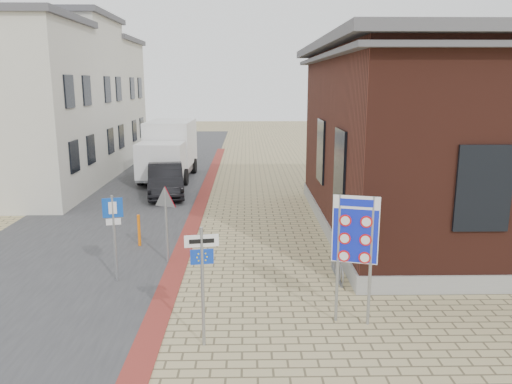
# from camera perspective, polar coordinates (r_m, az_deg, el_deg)

# --- Properties ---
(ground) EXTENTS (120.00, 120.00, 0.00)m
(ground) POSITION_cam_1_polar(r_m,az_deg,el_deg) (12.28, -1.52, -13.57)
(ground) COLOR tan
(ground) RESTS_ON ground
(road_strip) EXTENTS (7.00, 60.00, 0.02)m
(road_strip) POSITION_cam_1_polar(r_m,az_deg,el_deg) (27.17, -12.95, 0.70)
(road_strip) COLOR #38383A
(road_strip) RESTS_ON ground
(curb_strip) EXTENTS (0.60, 40.00, 0.02)m
(curb_strip) POSITION_cam_1_polar(r_m,az_deg,el_deg) (21.81, -6.58, -1.90)
(curb_strip) COLOR maroon
(curb_strip) RESTS_ON ground
(brick_building) EXTENTS (13.00, 13.00, 6.80)m
(brick_building) POSITION_cam_1_polar(r_m,az_deg,el_deg) (20.19, 25.18, 5.86)
(brick_building) COLOR gray
(brick_building) RESTS_ON ground
(townhouse_near) EXTENTS (7.40, 6.40, 8.30)m
(townhouse_near) POSITION_cam_1_polar(r_m,az_deg,el_deg) (25.61, -27.07, 8.37)
(townhouse_near) COLOR beige
(townhouse_near) RESTS_ON ground
(townhouse_mid) EXTENTS (7.40, 6.40, 9.10)m
(townhouse_mid) POSITION_cam_1_polar(r_m,az_deg,el_deg) (31.10, -22.33, 10.01)
(townhouse_mid) COLOR beige
(townhouse_mid) RESTS_ON ground
(townhouse_far) EXTENTS (7.40, 6.40, 8.30)m
(townhouse_far) POSITION_cam_1_polar(r_m,az_deg,el_deg) (36.78, -18.92, 9.88)
(townhouse_far) COLOR beige
(townhouse_far) RESTS_ON ground
(bike_rack) EXTENTS (0.08, 1.80, 0.60)m
(bike_rack) POSITION_cam_1_polar(r_m,az_deg,el_deg) (14.42, 9.25, -8.54)
(bike_rack) COLOR slate
(bike_rack) RESTS_ON ground
(sedan) EXTENTS (2.36, 4.84, 1.53)m
(sedan) POSITION_cam_1_polar(r_m,az_deg,el_deg) (24.51, -10.30, 1.36)
(sedan) COLOR black
(sedan) RESTS_ON ground
(box_truck) EXTENTS (2.77, 6.20, 3.21)m
(box_truck) POSITION_cam_1_polar(r_m,az_deg,el_deg) (28.75, -9.95, 4.80)
(box_truck) COLOR slate
(box_truck) RESTS_ON ground
(border_sign) EXTENTS (0.99, 0.32, 2.98)m
(border_sign) POSITION_cam_1_polar(r_m,az_deg,el_deg) (11.23, 11.29, -4.55)
(border_sign) COLOR gray
(border_sign) RESTS_ON ground
(essen_sign) EXTENTS (0.69, 0.15, 2.56)m
(essen_sign) POSITION_cam_1_polar(r_m,az_deg,el_deg) (10.26, -6.17, -8.64)
(essen_sign) COLOR gray
(essen_sign) RESTS_ON ground
(parking_sign) EXTENTS (0.53, 0.17, 2.43)m
(parking_sign) POSITION_cam_1_polar(r_m,az_deg,el_deg) (14.03, -15.97, -3.48)
(parking_sign) COLOR gray
(parking_sign) RESTS_ON ground
(yield_sign) EXTENTS (0.77, 0.39, 2.31)m
(yield_sign) POSITION_cam_1_polar(r_m,az_deg,el_deg) (15.18, -10.29, -1.60)
(yield_sign) COLOR gray
(yield_sign) RESTS_ON ground
(bollard) EXTENTS (0.12, 0.12, 1.09)m
(bollard) POSITION_cam_1_polar(r_m,az_deg,el_deg) (17.14, -13.22, -4.31)
(bollard) COLOR orange
(bollard) RESTS_ON ground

